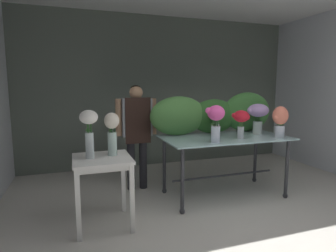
{
  "coord_description": "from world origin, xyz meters",
  "views": [
    {
      "loc": [
        -1.71,
        -1.88,
        1.58
      ],
      "look_at": [
        -0.58,
        1.48,
        1.08
      ],
      "focal_mm": 30.01,
      "sensor_mm": 36.0,
      "label": 1
    }
  ],
  "objects": [
    {
      "name": "foliage_backdrop",
      "position": [
        0.36,
        1.94,
        1.16
      ],
      "size": [
        2.01,
        0.32,
        0.62
      ],
      "color": "#477F3D",
      "rests_on": "display_table_glass"
    },
    {
      "name": "ground_plane",
      "position": [
        0.0,
        1.8,
        0.0
      ],
      "size": [
        7.9,
        7.9,
        0.0
      ],
      "primitive_type": "plane",
      "color": "beige"
    },
    {
      "name": "vase_lilac_tulips",
      "position": [
        0.9,
        1.65,
        1.17
      ],
      "size": [
        0.33,
        0.31,
        0.46
      ],
      "color": "silver",
      "rests_on": "display_table_glass"
    },
    {
      "name": "vase_sunset_freesia",
      "position": [
        0.21,
        1.68,
        1.14
      ],
      "size": [
        0.21,
        0.21,
        0.43
      ],
      "color": "silver",
      "rests_on": "display_table_glass"
    },
    {
      "name": "florist",
      "position": [
        -0.82,
        2.26,
        0.99
      ],
      "size": [
        0.63,
        0.24,
        1.6
      ],
      "color": "#232328",
      "rests_on": "ground"
    },
    {
      "name": "vase_coral_ranunculus",
      "position": [
        1.01,
        1.3,
        1.12
      ],
      "size": [
        0.25,
        0.21,
        0.44
      ],
      "color": "silver",
      "rests_on": "display_table_glass"
    },
    {
      "name": "vase_cream_lisianthus_tall",
      "position": [
        -1.31,
        1.31,
        1.08
      ],
      "size": [
        0.17,
        0.17,
        0.49
      ],
      "color": "silver",
      "rests_on": "side_table_white"
    },
    {
      "name": "vase_crimson_lilies",
      "position": [
        0.45,
        1.41,
        1.13
      ],
      "size": [
        0.25,
        0.22,
        0.39
      ],
      "color": "silver",
      "rests_on": "display_table_glass"
    },
    {
      "name": "display_table_glass",
      "position": [
        0.32,
        1.59,
        0.73
      ],
      "size": [
        1.79,
        0.93,
        0.87
      ],
      "color": "#A6CBD0",
      "rests_on": "ground"
    },
    {
      "name": "vase_white_roses_tall",
      "position": [
        -1.56,
        1.25,
        1.14
      ],
      "size": [
        0.2,
        0.2,
        0.53
      ],
      "color": "silver",
      "rests_on": "side_table_white"
    },
    {
      "name": "wall_back",
      "position": [
        0.0,
        3.59,
        1.47
      ],
      "size": [
        5.62,
        0.12,
        2.94
      ],
      "primitive_type": "cube",
      "color": "slate",
      "rests_on": "ground"
    },
    {
      "name": "vase_fuchsia_stock",
      "position": [
        -0.01,
        1.27,
        1.17
      ],
      "size": [
        0.24,
        0.22,
        0.48
      ],
      "color": "silver",
      "rests_on": "display_table_glass"
    },
    {
      "name": "side_table_white",
      "position": [
        -1.44,
        1.25,
        0.68
      ],
      "size": [
        0.63,
        0.64,
        0.8
      ],
      "color": "white",
      "rests_on": "ground"
    }
  ]
}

